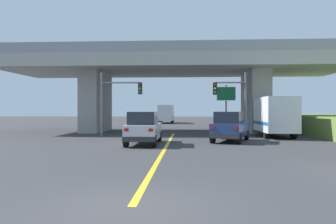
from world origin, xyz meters
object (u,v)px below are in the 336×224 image
object	(u,v)px
highway_sign	(226,98)
traffic_signal_nearside	(234,97)
semi_truck_distant	(166,114)
suv_lead	(144,128)
box_truck	(273,116)
suv_crossing	(230,127)
traffic_signal_farside	(116,96)

from	to	relation	value
highway_sign	traffic_signal_nearside	bearing A→B (deg)	-87.89
semi_truck_distant	suv_lead	bearing A→B (deg)	-88.76
semi_truck_distant	box_truck	bearing A→B (deg)	-69.36
suv_crossing	traffic_signal_nearside	size ratio (longest dim) A/B	0.95
semi_truck_distant	highway_sign	bearing A→B (deg)	-73.93
traffic_signal_nearside	traffic_signal_farside	distance (m)	9.52
suv_crossing	traffic_signal_nearside	xyz separation A→B (m)	(0.77, 3.71, 2.15)
traffic_signal_farside	semi_truck_distant	xyz separation A→B (m)	(2.39, 27.65, -1.68)
box_truck	suv_lead	bearing A→B (deg)	-145.10
suv_lead	semi_truck_distant	size ratio (longest dim) A/B	0.66
traffic_signal_farside	highway_sign	distance (m)	9.98
suv_crossing	box_truck	world-z (taller)	box_truck
traffic_signal_farside	suv_lead	bearing A→B (deg)	-63.97
traffic_signal_nearside	suv_crossing	bearing A→B (deg)	-101.78
suv_crossing	highway_sign	size ratio (longest dim) A/B	1.11
traffic_signal_farside	semi_truck_distant	world-z (taller)	traffic_signal_farside
suv_lead	highway_sign	size ratio (longest dim) A/B	1.09
semi_truck_distant	suv_crossing	bearing A→B (deg)	-78.76
suv_lead	suv_crossing	xyz separation A→B (m)	(5.60, 2.15, -0.00)
traffic_signal_nearside	semi_truck_distant	size ratio (longest dim) A/B	0.70
highway_sign	semi_truck_distant	xyz separation A→B (m)	(-6.96, 24.16, -1.67)
highway_sign	suv_crossing	bearing A→B (deg)	-94.62
box_truck	semi_truck_distant	xyz separation A→B (m)	(-10.31, 27.38, -0.07)
suv_crossing	traffic_signal_nearside	world-z (taller)	traffic_signal_nearside
suv_lead	semi_truck_distant	bearing A→B (deg)	91.24
suv_lead	traffic_signal_farside	xyz separation A→B (m)	(-3.13, 6.41, 2.24)
suv_lead	suv_crossing	bearing A→B (deg)	20.99
traffic_signal_farside	traffic_signal_nearside	bearing A→B (deg)	-3.31
semi_truck_distant	traffic_signal_nearside	bearing A→B (deg)	-75.84
suv_crossing	semi_truck_distant	distance (m)	32.53
suv_crossing	box_truck	distance (m)	6.06
suv_lead	box_truck	world-z (taller)	box_truck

